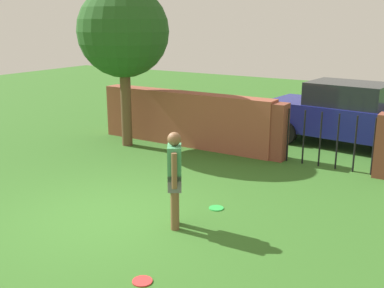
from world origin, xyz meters
TOP-DOWN VIEW (x-y plane):
  - ground_plane at (0.00, 0.00)m, footprint 40.00×40.00m
  - brick_wall at (-1.50, 4.79)m, footprint 5.14×0.50m
  - tree at (-2.82, 3.92)m, footprint 2.38×2.38m
  - person at (1.18, 0.29)m, footprint 0.38×0.47m
  - fence_gate at (2.42, 4.79)m, footprint 2.95×0.44m
  - car at (2.26, 7.02)m, footprint 4.35×2.24m
  - frisbee_green at (1.40, 1.31)m, footprint 0.27×0.27m
  - frisbee_red at (1.75, -1.35)m, footprint 0.27×0.27m

SIDE VIEW (x-z plane):
  - ground_plane at x=0.00m, z-range 0.00..0.00m
  - frisbee_green at x=1.40m, z-range 0.00..0.02m
  - frisbee_red at x=1.75m, z-range 0.00..0.02m
  - fence_gate at x=2.42m, z-range 0.00..1.40m
  - brick_wall at x=-1.50m, z-range 0.00..1.45m
  - car at x=2.26m, z-range 0.00..1.72m
  - person at x=1.18m, z-range 0.09..1.71m
  - tree at x=-2.82m, z-range 0.90..5.13m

